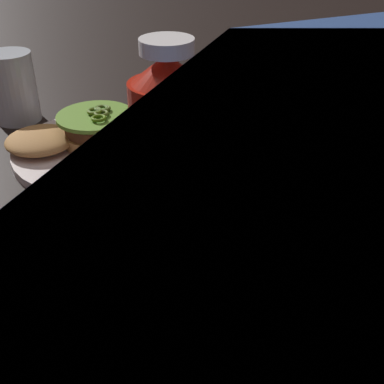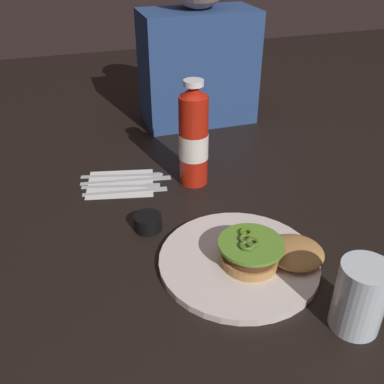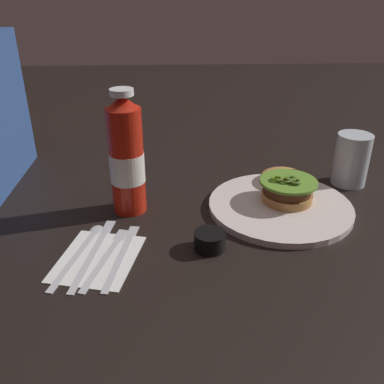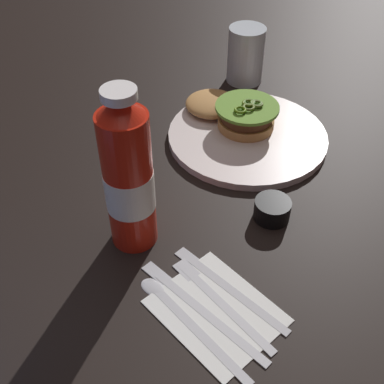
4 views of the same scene
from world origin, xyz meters
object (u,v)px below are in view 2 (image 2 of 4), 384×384
condiment_cup (148,222)px  steak_knife (132,179)px  napkin (120,184)px  diner_person (198,53)px  water_glass (360,297)px  butter_knife (131,190)px  dinner_plate (239,261)px  spoon_utensil (133,174)px  ketchup_bottle (193,138)px  burger_sandwich (267,252)px  fork_utensil (128,185)px

condiment_cup → steak_knife: (0.01, 0.20, -0.01)m
napkin → diner_person: size_ratio=0.32×
water_glass → butter_knife: water_glass is taller
condiment_cup → butter_knife: (-0.01, 0.15, -0.01)m
dinner_plate → spoon_utensil: (-0.12, 0.38, -0.00)m
condiment_cup → napkin: size_ratio=0.36×
ketchup_bottle → butter_knife: bearing=-179.8°
ketchup_bottle → spoon_utensil: bearing=152.0°
steak_knife → spoon_utensil: size_ratio=1.10×
spoon_utensil → burger_sandwich: bearing=-67.8°
water_glass → napkin: bearing=117.0°
dinner_plate → steak_knife: bearing=109.6°
water_glass → diner_person: diner_person is taller
steak_knife → diner_person: diner_person is taller
burger_sandwich → butter_knife: burger_sandwich is taller
diner_person → ketchup_bottle: bearing=-110.0°
fork_utensil → steak_knife: same height
butter_knife → steak_knife: bearing=75.3°
condiment_cup → steak_knife: 0.20m
napkin → condiment_cup: bearing=-83.2°
burger_sandwich → napkin: (-0.20, 0.37, -0.03)m
burger_sandwich → butter_knife: bearing=119.3°
burger_sandwich → ketchup_bottle: size_ratio=0.78×
ketchup_bottle → diner_person: (0.13, 0.36, 0.09)m
burger_sandwich → spoon_utensil: burger_sandwich is taller
butter_knife → spoon_utensil: same height
butter_knife → fork_utensil: 0.02m
butter_knife → napkin: bearing=111.7°
dinner_plate → ketchup_bottle: 0.33m
burger_sandwich → ketchup_bottle: 0.34m
dinner_plate → diner_person: 0.72m
butter_knife → diner_person: 0.50m
dinner_plate → ketchup_bottle: bearing=87.6°
water_glass → fork_utensil: 0.59m
spoon_utensil → steak_knife: bearing=-111.0°
ketchup_bottle → fork_utensil: ketchup_bottle is taller
burger_sandwich → water_glass: 0.18m
dinner_plate → fork_utensil: 0.36m
spoon_utensil → water_glass: bearing=-67.4°
diner_person → spoon_utensil: bearing=-132.4°
steak_knife → diner_person: (0.27, 0.31, 0.20)m
ketchup_bottle → condiment_cup: ketchup_bottle is taller
napkin → butter_knife: butter_knife is taller
dinner_plate → ketchup_bottle: (0.01, 0.31, 0.11)m
dinner_plate → condiment_cup: size_ratio=5.22×
napkin → fork_utensil: fork_utensil is taller
steak_knife → dinner_plate: bearing=-70.4°
dinner_plate → condiment_cup: (-0.13, 0.16, 0.01)m
burger_sandwich → condiment_cup: bearing=135.2°
spoon_utensil → fork_utensil: bearing=-115.7°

